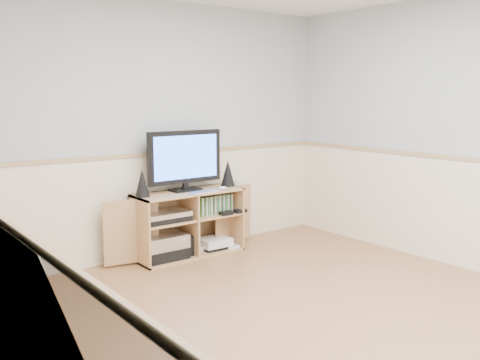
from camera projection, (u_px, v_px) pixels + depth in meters
name	position (u px, v px, depth m)	size (l,w,h in m)	color
room	(306.00, 152.00, 3.57)	(4.04, 4.54, 2.54)	tan
media_cabinet	(186.00, 222.00, 5.38)	(1.72, 0.41, 0.65)	tan
monitor	(185.00, 158.00, 5.27)	(0.81, 0.18, 0.60)	black
speaker_left	(142.00, 183.00, 4.99)	(0.14, 0.14, 0.26)	black
speaker_right	(228.00, 173.00, 5.58)	(0.15, 0.15, 0.27)	black
keyboard	(203.00, 192.00, 5.23)	(0.32, 0.13, 0.01)	silver
mouse	(223.00, 188.00, 5.37)	(0.10, 0.06, 0.04)	white
av_components	(162.00, 238.00, 5.17)	(0.53, 0.34, 0.47)	black
game_consoles	(213.00, 244.00, 5.54)	(0.45, 0.30, 0.11)	white
game_cases	(214.00, 204.00, 5.47)	(0.39, 0.14, 0.19)	#3F8C3F
wall_outlet	(240.00, 185.00, 5.95)	(0.12, 0.03, 0.12)	white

